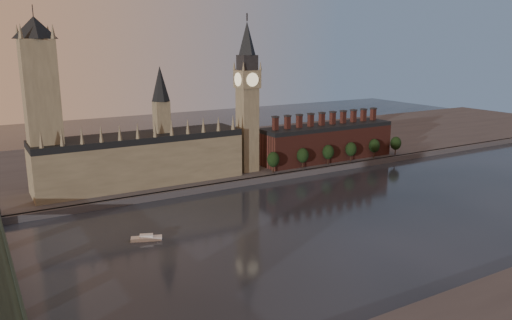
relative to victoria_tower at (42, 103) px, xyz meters
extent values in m
plane|color=black|center=(120.00, -115.00, -59.09)|extent=(900.00, 900.00, 0.00)
cube|color=#4B4B51|center=(120.00, -25.00, -57.09)|extent=(900.00, 4.00, 4.00)
cube|color=#4B4B51|center=(120.00, 65.00, -57.09)|extent=(900.00, 180.00, 4.00)
cube|color=gray|center=(55.00, 0.00, -41.09)|extent=(130.00, 30.00, 28.00)
cube|color=black|center=(55.00, 0.00, -25.09)|extent=(130.00, 30.00, 4.00)
cube|color=gray|center=(70.00, 0.00, -15.09)|extent=(9.00, 9.00, 24.00)
cone|color=black|center=(70.00, 0.00, 7.91)|extent=(12.00, 12.00, 22.00)
cone|color=gray|center=(-4.00, -14.00, -18.09)|extent=(2.60, 2.60, 10.00)
cone|color=gray|center=(6.73, -14.00, -18.09)|extent=(2.60, 2.60, 10.00)
cone|color=gray|center=(17.45, -14.00, -18.09)|extent=(2.60, 2.60, 10.00)
cone|color=gray|center=(28.18, -14.00, -18.09)|extent=(2.60, 2.60, 10.00)
cone|color=gray|center=(38.91, -14.00, -18.09)|extent=(2.60, 2.60, 10.00)
cone|color=gray|center=(49.64, -14.00, -18.09)|extent=(2.60, 2.60, 10.00)
cone|color=gray|center=(60.36, -14.00, -18.09)|extent=(2.60, 2.60, 10.00)
cone|color=gray|center=(71.09, -14.00, -18.09)|extent=(2.60, 2.60, 10.00)
cone|color=gray|center=(81.82, -14.00, -18.09)|extent=(2.60, 2.60, 10.00)
cone|color=gray|center=(92.55, -14.00, -18.09)|extent=(2.60, 2.60, 10.00)
cone|color=gray|center=(103.27, -14.00, -18.09)|extent=(2.60, 2.60, 10.00)
cone|color=gray|center=(114.00, -14.00, -18.09)|extent=(2.60, 2.60, 10.00)
cube|color=gray|center=(0.00, 0.00, -10.09)|extent=(18.00, 18.00, 90.00)
cone|color=black|center=(0.00, 0.00, 40.91)|extent=(24.00, 24.00, 12.00)
cylinder|color=#232326|center=(0.00, 0.00, 46.91)|extent=(0.50, 0.50, 12.00)
cone|color=gray|center=(-8.00, -8.00, 38.91)|extent=(3.00, 3.00, 8.00)
cone|color=gray|center=(8.00, -8.00, 38.91)|extent=(3.00, 3.00, 8.00)
cone|color=gray|center=(-8.00, 8.00, 38.91)|extent=(3.00, 3.00, 8.00)
cone|color=gray|center=(8.00, 8.00, 38.91)|extent=(3.00, 3.00, 8.00)
cube|color=gray|center=(130.00, -5.00, -26.09)|extent=(12.00, 12.00, 58.00)
cube|color=gray|center=(130.00, -5.00, 8.91)|extent=(14.00, 14.00, 12.00)
cube|color=#232326|center=(130.00, -5.00, 19.91)|extent=(11.00, 11.00, 10.00)
cone|color=black|center=(130.00, -5.00, 35.91)|extent=(13.00, 13.00, 22.00)
cylinder|color=#232326|center=(130.00, -5.00, 49.41)|extent=(1.00, 1.00, 5.00)
cylinder|color=beige|center=(130.00, -12.20, 8.91)|extent=(9.00, 0.50, 9.00)
cylinder|color=beige|center=(130.00, 2.20, 8.91)|extent=(9.00, 0.50, 9.00)
cylinder|color=beige|center=(122.80, -5.00, 8.91)|extent=(0.50, 9.00, 9.00)
cylinder|color=beige|center=(137.20, -5.00, 8.91)|extent=(0.50, 9.00, 9.00)
cone|color=gray|center=(123.50, -11.50, 17.91)|extent=(2.00, 2.00, 6.00)
cone|color=gray|center=(136.50, -11.50, 17.91)|extent=(2.00, 2.00, 6.00)
cone|color=gray|center=(123.50, 1.50, 17.91)|extent=(2.00, 2.00, 6.00)
cone|color=gray|center=(136.50, 1.50, 17.91)|extent=(2.00, 2.00, 6.00)
cube|color=#552720|center=(200.00, -5.00, -43.09)|extent=(110.00, 25.00, 24.00)
cube|color=black|center=(200.00, -5.00, -29.59)|extent=(110.00, 25.00, 3.00)
cube|color=#552720|center=(153.00, -5.00, -23.59)|extent=(3.50, 3.50, 9.00)
cube|color=#232326|center=(153.00, -5.00, -18.59)|extent=(4.20, 4.20, 1.00)
cube|color=#552720|center=(163.44, -5.00, -23.59)|extent=(3.50, 3.50, 9.00)
cube|color=#232326|center=(163.44, -5.00, -18.59)|extent=(4.20, 4.20, 1.00)
cube|color=#552720|center=(173.89, -5.00, -23.59)|extent=(3.50, 3.50, 9.00)
cube|color=#232326|center=(173.89, -5.00, -18.59)|extent=(4.20, 4.20, 1.00)
cube|color=#552720|center=(184.33, -5.00, -23.59)|extent=(3.50, 3.50, 9.00)
cube|color=#232326|center=(184.33, -5.00, -18.59)|extent=(4.20, 4.20, 1.00)
cube|color=#552720|center=(194.78, -5.00, -23.59)|extent=(3.50, 3.50, 9.00)
cube|color=#232326|center=(194.78, -5.00, -18.59)|extent=(4.20, 4.20, 1.00)
cube|color=#552720|center=(205.22, -5.00, -23.59)|extent=(3.50, 3.50, 9.00)
cube|color=#232326|center=(205.22, -5.00, -18.59)|extent=(4.20, 4.20, 1.00)
cube|color=#552720|center=(215.67, -5.00, -23.59)|extent=(3.50, 3.50, 9.00)
cube|color=#232326|center=(215.67, -5.00, -18.59)|extent=(4.20, 4.20, 1.00)
cube|color=#552720|center=(226.11, -5.00, -23.59)|extent=(3.50, 3.50, 9.00)
cube|color=#232326|center=(226.11, -5.00, -18.59)|extent=(4.20, 4.20, 1.00)
cube|color=#552720|center=(236.56, -5.00, -23.59)|extent=(3.50, 3.50, 9.00)
cube|color=#232326|center=(236.56, -5.00, -18.59)|extent=(4.20, 4.20, 1.00)
cube|color=#552720|center=(247.00, -5.00, -23.59)|extent=(3.50, 3.50, 9.00)
cube|color=#232326|center=(247.00, -5.00, -18.59)|extent=(4.20, 4.20, 1.00)
cylinder|color=black|center=(142.02, -19.75, -52.09)|extent=(0.80, 0.80, 6.00)
ellipsoid|color=black|center=(142.02, -19.75, -45.59)|extent=(8.60, 8.60, 10.75)
cylinder|color=black|center=(167.13, -19.65, -52.09)|extent=(0.80, 0.80, 6.00)
ellipsoid|color=black|center=(167.13, -19.65, -45.59)|extent=(8.60, 8.60, 10.75)
cylinder|color=black|center=(190.10, -19.78, -52.09)|extent=(0.80, 0.80, 6.00)
ellipsoid|color=black|center=(190.10, -19.78, -45.59)|extent=(8.60, 8.60, 10.75)
cylinder|color=black|center=(211.28, -20.63, -52.09)|extent=(0.80, 0.80, 6.00)
ellipsoid|color=black|center=(211.28, -20.63, -45.59)|extent=(8.60, 8.60, 10.75)
cylinder|color=black|center=(235.81, -19.78, -52.09)|extent=(0.80, 0.80, 6.00)
ellipsoid|color=black|center=(235.81, -19.78, -45.59)|extent=(8.60, 8.60, 10.75)
cylinder|color=black|center=(257.65, -21.19, -52.09)|extent=(0.80, 0.80, 6.00)
ellipsoid|color=black|center=(257.65, -21.19, -45.59)|extent=(8.60, 8.60, 10.75)
cube|color=#1E2E29|center=(-29.50, -120.00, -48.19)|extent=(1.00, 200.00, 1.30)
cylinder|color=#232326|center=(-35.00, -132.00, -55.21)|extent=(8.00, 8.00, 7.75)
cube|color=silver|center=(29.82, -83.74, -58.26)|extent=(15.08, 9.05, 1.66)
cube|color=silver|center=(29.82, -83.74, -56.80)|extent=(6.94, 5.13, 1.25)
camera|label=1|loc=(-38.28, -302.22, 32.40)|focal=35.00mm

